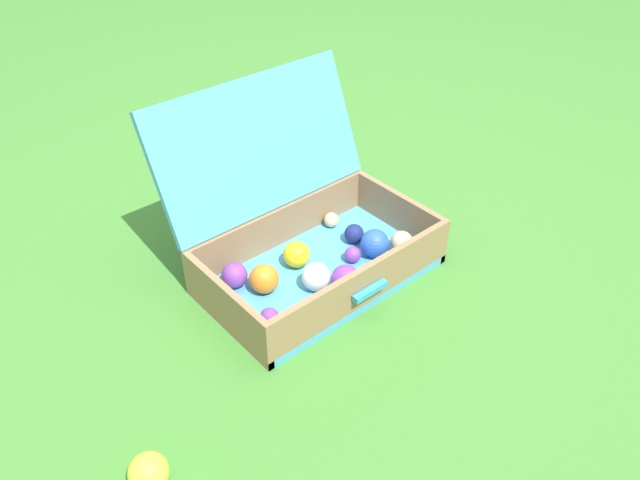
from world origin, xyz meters
The scene contains 3 objects.
ground_plane centered at (0.00, 0.00, 0.00)m, with size 16.00×16.00×0.00m, color #3D7A2D.
open_suitcase centered at (-0.08, 0.05, 0.11)m, with size 0.64×0.55×0.49m.
stray_ball_on_grass centered at (-0.76, -0.28, 0.04)m, with size 0.08×0.08×0.08m, color #CCDB38.
Camera 1 is at (-0.97, -1.04, 1.15)m, focal length 35.35 mm.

